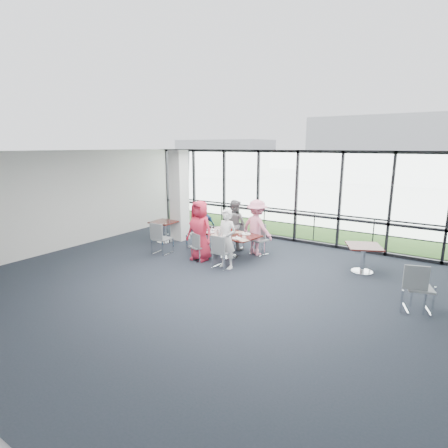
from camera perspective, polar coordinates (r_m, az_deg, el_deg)
The scene contains 40 objects.
floor at distance 8.54m, azimuth -1.62°, elevation -10.41°, with size 12.00×10.00×0.02m, color #1F2830.
ceiling at distance 7.86m, azimuth -1.77°, elevation 11.67°, with size 12.00×10.00×0.04m, color silver.
wall_left at distance 12.45m, azimuth -25.00°, elevation 3.46°, with size 0.10×10.00×3.20m, color silver.
curtain_wall_back at distance 12.41m, azimuth 11.71°, elevation 4.36°, with size 12.00×0.10×3.20m, color white.
structural_column at distance 12.56m, azimuth -7.32°, elevation 4.61°, with size 0.50×0.50×3.20m, color silver.
apron at distance 17.36m, azimuth 17.64°, elevation 0.91°, with size 80.00×70.00×0.02m, color gray.
grass_strip at distance 15.48m, azimuth 15.60°, elevation -0.23°, with size 80.00×5.00×0.01m, color #295C20.
hangar_aux at distance 41.16m, azimuth 0.18°, elevation 10.79°, with size 10.00×6.00×4.00m, color silver.
guard_rail at distance 13.16m, azimuth 12.47°, elevation -0.09°, with size 0.06×0.06×12.00m, color #2D2D33.
main_table at distance 10.56m, azimuth 0.90°, elevation -2.28°, with size 1.93×1.25×0.75m.
side_table_left at distance 12.43m, azimuth -9.74°, elevation -0.12°, with size 0.86×0.86×0.75m.
side_table_right at distance 10.02m, azimuth 21.85°, elevation -3.92°, with size 1.12×1.12×0.75m.
diner_near_left at distance 10.30m, azimuth -3.97°, elevation -1.07°, with size 0.88×0.57×1.79m, color #C4233C.
diner_near_right at distance 9.61m, azimuth 0.42°, elevation -2.43°, with size 0.61×0.44×1.66m, color white.
diner_far_left at distance 11.43m, azimuth 1.71°, elevation -0.08°, with size 0.79×0.49×1.63m, color slate.
diner_far_right at distance 10.84m, azimuth 5.37°, elevation -0.57°, with size 1.12×0.58×1.73m, color pink.
diner_end at distance 11.27m, azimuth -3.50°, elevation -0.52°, with size 0.90×0.49×1.54m, color #24578B.
chair_main_nl at distance 10.37m, azimuth -4.24°, elevation -3.74°, with size 0.41×0.41×0.83m, color slate, non-canonical shape.
chair_main_nr at distance 9.69m, azimuth -0.31°, elevation -4.58°, with size 0.45×0.45×0.93m, color slate, non-canonical shape.
chair_main_fl at distance 11.51m, azimuth 1.89°, elevation -2.05°, with size 0.41×0.41×0.83m, color slate, non-canonical shape.
chair_main_fr at distance 10.93m, azimuth 5.73°, elevation -2.63°, with size 0.45×0.45×0.93m, color slate, non-canonical shape.
chair_main_end at distance 11.57m, azimuth -4.39°, elevation -1.64°, with size 0.48×0.48×0.97m, color slate, non-canonical shape.
chair_spare_la at distance 11.11m, azimuth -10.08°, elevation -2.37°, with size 0.48×0.48×0.98m, color slate, non-canonical shape.
chair_spare_lb at distance 13.23m, azimuth -7.58°, elevation 0.19°, with size 0.49×0.49×1.01m, color slate, non-canonical shape.
chair_spare_r at distance 8.26m, azimuth 29.28°, elevation -9.10°, with size 0.49×0.49×1.00m, color slate, non-canonical shape.
plate_nl at distance 10.66m, azimuth -2.32°, elevation -1.34°, with size 0.27×0.27×0.01m, color white.
plate_nr at distance 9.98m, azimuth 2.05°, elevation -2.32°, with size 0.26×0.26×0.01m, color white.
plate_fl at distance 11.05m, azimuth 0.38°, elevation -0.83°, with size 0.26×0.26×0.01m, color white.
plate_fr at distance 10.47m, azimuth 3.65°, elevation -1.62°, with size 0.28×0.28×0.01m, color white.
plate_end at distance 10.97m, azimuth -2.14°, elevation -0.94°, with size 0.25×0.25×0.01m, color white.
tumbler_a at distance 10.46m, azimuth -1.00°, elevation -1.29°, with size 0.06×0.06×0.13m, color white.
tumbler_b at distance 10.20m, azimuth 1.20°, elevation -1.59°, with size 0.07×0.07×0.15m, color white.
tumbler_c at distance 10.68m, azimuth 1.72°, elevation -0.95°, with size 0.07×0.07×0.14m, color white.
tumbler_d at distance 10.82m, azimuth -2.00°, elevation -0.81°, with size 0.07×0.07×0.13m, color white.
menu_a at distance 10.31m, azimuth -1.45°, elevation -1.86°, with size 0.27×0.19×0.00m, color beige.
menu_b at distance 9.82m, azimuth 3.09°, elevation -2.60°, with size 0.33×0.23×0.00m, color beige.
menu_c at distance 10.68m, azimuth 2.49°, elevation -1.34°, with size 0.31×0.21×0.00m, color beige.
condiment_caddy at distance 10.50m, azimuth 1.13°, elevation -1.48°, with size 0.10×0.07×0.04m, color black.
ketchup_bottle at distance 10.56m, azimuth 1.21°, elevation -1.01°, with size 0.06×0.06×0.18m, color #9F0E15.
green_bottle at distance 10.44m, azimuth 1.50°, elevation -1.11°, with size 0.05×0.05×0.20m, color #21732D.
Camera 1 is at (4.52, -6.43, 3.33)m, focal length 28.00 mm.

